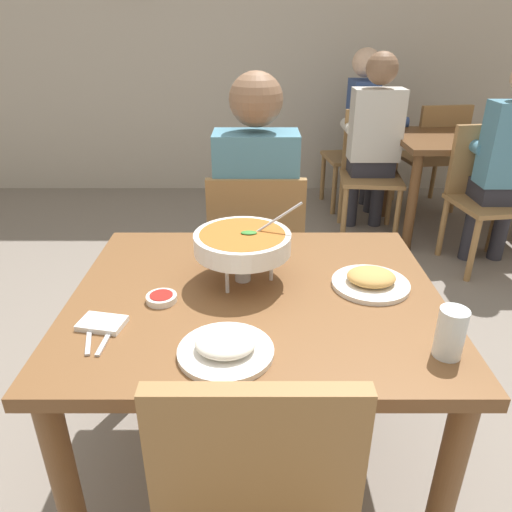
% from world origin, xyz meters
% --- Properties ---
extents(ground_plane, '(16.00, 16.00, 0.00)m').
position_xyz_m(ground_plane, '(0.00, 0.00, 0.00)').
color(ground_plane, gray).
extents(cafe_rear_partition, '(10.00, 0.10, 3.00)m').
position_xyz_m(cafe_rear_partition, '(0.00, 3.36, 1.50)').
color(cafe_rear_partition, '#BCB2A3').
rests_on(cafe_rear_partition, ground_plane).
extents(dining_table_main, '(1.11, 0.93, 0.74)m').
position_xyz_m(dining_table_main, '(0.00, 0.00, 0.63)').
color(dining_table_main, brown).
rests_on(dining_table_main, ground_plane).
extents(chair_diner_main, '(0.44, 0.44, 0.90)m').
position_xyz_m(chair_diner_main, '(-0.00, 0.75, 0.51)').
color(chair_diner_main, olive).
rests_on(chair_diner_main, ground_plane).
extents(diner_main, '(0.40, 0.45, 1.31)m').
position_xyz_m(diner_main, '(0.00, 0.78, 0.75)').
color(diner_main, '#2D2D38').
rests_on(diner_main, ground_plane).
extents(curry_bowl, '(0.33, 0.30, 0.26)m').
position_xyz_m(curry_bowl, '(-0.04, 0.08, 0.87)').
color(curry_bowl, silver).
rests_on(curry_bowl, dining_table_main).
extents(rice_plate, '(0.24, 0.24, 0.06)m').
position_xyz_m(rice_plate, '(-0.07, -0.30, 0.76)').
color(rice_plate, white).
rests_on(rice_plate, dining_table_main).
extents(appetizer_plate, '(0.24, 0.24, 0.06)m').
position_xyz_m(appetizer_plate, '(0.36, 0.04, 0.76)').
color(appetizer_plate, white).
rests_on(appetizer_plate, dining_table_main).
extents(sauce_dish, '(0.09, 0.09, 0.02)m').
position_xyz_m(sauce_dish, '(-0.28, -0.05, 0.75)').
color(sauce_dish, white).
rests_on(sauce_dish, dining_table_main).
extents(napkin_folded, '(0.13, 0.10, 0.02)m').
position_xyz_m(napkin_folded, '(-0.42, -0.18, 0.75)').
color(napkin_folded, white).
rests_on(napkin_folded, dining_table_main).
extents(fork_utensil, '(0.05, 0.17, 0.01)m').
position_xyz_m(fork_utensil, '(-0.44, -0.23, 0.74)').
color(fork_utensil, silver).
rests_on(fork_utensil, dining_table_main).
extents(spoon_utensil, '(0.02, 0.17, 0.01)m').
position_xyz_m(spoon_utensil, '(-0.39, -0.23, 0.74)').
color(spoon_utensil, silver).
rests_on(spoon_utensil, dining_table_main).
extents(drink_glass, '(0.07, 0.07, 0.13)m').
position_xyz_m(drink_glass, '(0.47, -0.31, 0.80)').
color(drink_glass, silver).
rests_on(drink_glass, dining_table_main).
extents(dining_table_far, '(1.00, 0.80, 0.74)m').
position_xyz_m(dining_table_far, '(1.52, 2.22, 0.61)').
color(dining_table_far, brown).
rests_on(dining_table_far, ground_plane).
extents(chair_bg_left, '(0.50, 0.50, 0.90)m').
position_xyz_m(chair_bg_left, '(1.49, 1.72, 0.51)').
color(chair_bg_left, olive).
rests_on(chair_bg_left, ground_plane).
extents(chair_bg_middle, '(0.48, 0.48, 0.90)m').
position_xyz_m(chair_bg_middle, '(0.86, 2.28, 0.51)').
color(chair_bg_middle, olive).
rests_on(chair_bg_middle, ground_plane).
extents(chair_bg_right, '(0.49, 0.49, 0.90)m').
position_xyz_m(chair_bg_right, '(0.92, 2.83, 0.51)').
color(chair_bg_right, olive).
rests_on(chair_bg_right, ground_plane).
extents(chair_bg_window, '(0.50, 0.50, 0.90)m').
position_xyz_m(chair_bg_window, '(1.49, 2.71, 0.51)').
color(chair_bg_window, olive).
rests_on(chair_bg_window, ground_plane).
extents(patron_bg_left, '(0.40, 0.45, 1.31)m').
position_xyz_m(patron_bg_left, '(1.56, 1.65, 0.75)').
color(patron_bg_left, '#2D2D38').
rests_on(patron_bg_left, ground_plane).
extents(patron_bg_middle, '(0.40, 0.45, 1.31)m').
position_xyz_m(patron_bg_middle, '(0.86, 2.27, 0.75)').
color(patron_bg_middle, '#2D2D38').
rests_on(patron_bg_middle, ground_plane).
extents(patron_bg_right, '(0.45, 0.40, 1.31)m').
position_xyz_m(patron_bg_right, '(0.90, 2.76, 0.75)').
color(patron_bg_right, '#2D2D38').
rests_on(patron_bg_right, ground_plane).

